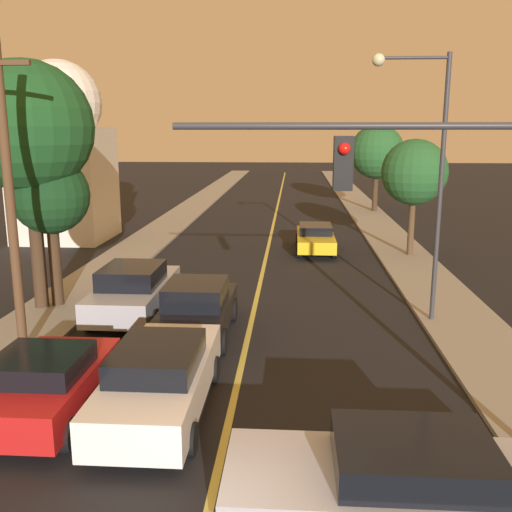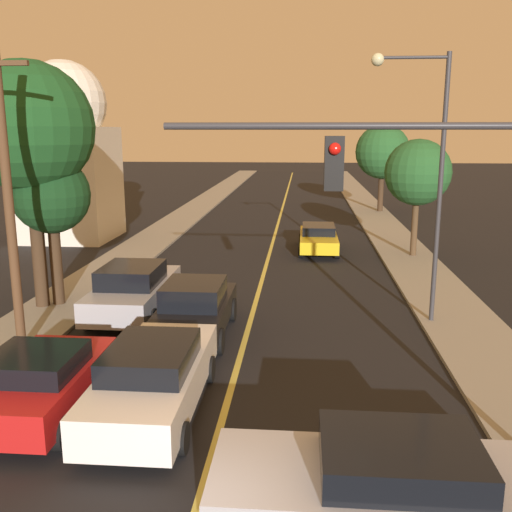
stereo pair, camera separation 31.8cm
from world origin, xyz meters
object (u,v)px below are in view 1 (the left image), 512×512
domed_building_left (62,152)px  car_crossing_right (401,485)px  car_far_oncoming (315,238)px  traffic_signal_mast (454,220)px  tree_left_far (50,197)px  car_outer_lane_second (134,290)px  car_near_lane_front (160,377)px  tree_right_far (414,173)px  car_near_lane_second (197,309)px  utility_pole_left (9,196)px  tree_left_near (27,128)px  streetlamp_right (425,155)px  tree_right_near (377,152)px  car_outer_lane_front (45,384)px

domed_building_left → car_crossing_right: bearing=-58.3°
car_far_oncoming → traffic_signal_mast: 17.98m
car_crossing_right → tree_left_far: size_ratio=1.02×
car_outer_lane_second → car_far_oncoming: bearing=59.7°
car_crossing_right → car_near_lane_front: bearing=51.7°
car_near_lane_front → traffic_signal_mast: 6.50m
car_far_oncoming → tree_left_far: tree_left_far is taller
car_far_oncoming → tree_right_far: bearing=167.4°
car_near_lane_second → tree_right_far: size_ratio=0.83×
domed_building_left → tree_right_far: bearing=-10.8°
car_near_lane_second → traffic_signal_mast: bearing=-46.1°
utility_pole_left → tree_left_near: bearing=107.3°
car_outer_lane_second → car_crossing_right: bearing=-55.6°
car_far_oncoming → traffic_signal_mast: bearing=95.3°
streetlamp_right → tree_left_far: (-11.51, 0.71, -1.38)m
traffic_signal_mast → utility_pole_left: (-9.71, 3.90, -0.10)m
car_outer_lane_second → utility_pole_left: utility_pole_left is taller
traffic_signal_mast → car_far_oncoming: bearing=95.3°
streetlamp_right → tree_left_near: size_ratio=1.00×
tree_right_near → tree_right_far: bearing=-91.5°
car_far_oncoming → tree_right_far: tree_right_far is taller
tree_left_near → car_crossing_right: bearing=-45.7°
tree_left_far → utility_pole_left: bearing=-79.6°
traffic_signal_mast → tree_left_near: size_ratio=0.83×
traffic_signal_mast → streetlamp_right: bearing=81.6°
car_far_oncoming → domed_building_left: domed_building_left is taller
car_near_lane_front → tree_right_far: tree_right_far is taller
utility_pole_left → tree_right_far: utility_pole_left is taller
car_near_lane_second → tree_right_near: (8.48, 25.77, 3.46)m
car_crossing_right → utility_pole_left: 11.14m
streetlamp_right → tree_left_near: bearing=177.9°
car_outer_lane_front → car_crossing_right: 7.20m
car_outer_lane_second → tree_left_near: tree_left_near is taller
tree_left_near → tree_right_far: (13.60, 8.90, -1.92)m
streetlamp_right → domed_building_left: bearing=141.4°
car_near_lane_front → utility_pole_left: 6.18m
car_crossing_right → domed_building_left: size_ratio=0.53×
streetlamp_right → utility_pole_left: size_ratio=1.00×
car_crossing_right → domed_building_left: (-13.75, 22.26, 3.86)m
car_outer_lane_second → utility_pole_left: (-2.04, -3.32, 3.32)m
car_outer_lane_second → tree_left_far: (-2.79, 0.72, 2.84)m
car_outer_lane_front → tree_right_near: 32.72m
car_outer_lane_front → tree_right_near: (10.75, 30.71, 3.52)m
car_near_lane_front → car_outer_lane_front: 2.30m
car_near_lane_front → domed_building_left: bearing=116.6°
car_near_lane_second → car_outer_lane_front: car_near_lane_second is taller
utility_pole_left → car_far_oncoming: bearing=59.4°
car_outer_lane_front → tree_left_far: 8.32m
car_near_lane_front → tree_right_far: (8.10, 15.53, 3.11)m
car_near_lane_front → car_outer_lane_second: bearing=110.2°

